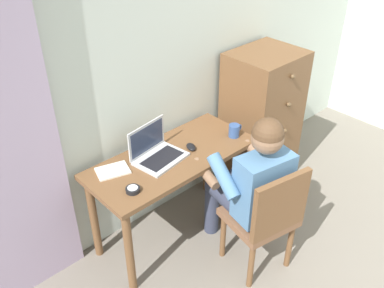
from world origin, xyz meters
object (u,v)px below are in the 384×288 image
at_px(computer_mouse, 191,147).
at_px(desk, 172,169).
at_px(laptop, 156,151).
at_px(person_seated, 250,180).
at_px(desk_clock, 132,189).
at_px(notebook_pad, 112,170).
at_px(coffee_mug, 234,130).
at_px(chair, 266,216).
at_px(dresser, 261,119).

bearing_deg(computer_mouse, desk, -165.87).
height_order(laptop, computer_mouse, laptop).
height_order(person_seated, desk_clock, person_seated).
height_order(computer_mouse, notebook_pad, computer_mouse).
height_order(notebook_pad, coffee_mug, coffee_mug).
xyz_separation_m(desk, coffee_mug, (0.51, -0.12, 0.16)).
height_order(chair, laptop, laptop).
height_order(dresser, desk_clock, dresser).
bearing_deg(coffee_mug, notebook_pad, 164.83).
bearing_deg(chair, notebook_pad, 127.77).
height_order(desk, coffee_mug, coffee_mug).
bearing_deg(desk_clock, chair, -40.31).
height_order(chair, computer_mouse, chair).
relative_size(person_seated, desk_clock, 13.14).
xyz_separation_m(desk, person_seated, (0.26, -0.50, 0.06)).
distance_m(laptop, computer_mouse, 0.27).
bearing_deg(notebook_pad, computer_mouse, 2.02).
relative_size(desk, coffee_mug, 10.19).
bearing_deg(dresser, desk_clock, -173.47).
relative_size(computer_mouse, desk_clock, 1.11).
relative_size(desk, computer_mouse, 12.23).
height_order(person_seated, laptop, person_seated).
distance_m(person_seated, computer_mouse, 0.49).
relative_size(laptop, computer_mouse, 3.74).
relative_size(person_seated, notebook_pad, 5.63).
distance_m(person_seated, coffee_mug, 0.47).
bearing_deg(laptop, coffee_mug, -16.12).
distance_m(dresser, chair, 1.09).
relative_size(desk, dresser, 1.02).
bearing_deg(desk_clock, computer_mouse, 10.04).
height_order(computer_mouse, desk_clock, computer_mouse).
xyz_separation_m(dresser, person_seated, (-0.77, -0.54, 0.07)).
relative_size(desk_clock, coffee_mug, 0.75).
relative_size(dresser, laptop, 3.19).
bearing_deg(desk, laptop, 148.83).
bearing_deg(notebook_pad, desk_clock, -78.05).
height_order(dresser, chair, dresser).
relative_size(chair, notebook_pad, 4.12).
xyz_separation_m(desk, computer_mouse, (0.16, -0.02, 0.13)).
bearing_deg(computer_mouse, coffee_mug, 7.79).
distance_m(desk_clock, coffee_mug, 0.94).
bearing_deg(chair, dresser, 41.76).
distance_m(dresser, person_seated, 0.95).
distance_m(desk, chair, 0.73).
bearing_deg(chair, person_seated, 80.06).
bearing_deg(notebook_pad, desk, -0.51).
xyz_separation_m(chair, person_seated, (0.03, 0.18, 0.18)).
bearing_deg(dresser, person_seated, -145.09).
distance_m(laptop, notebook_pad, 0.32).
xyz_separation_m(dresser, notebook_pad, (-1.43, 0.09, 0.13)).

